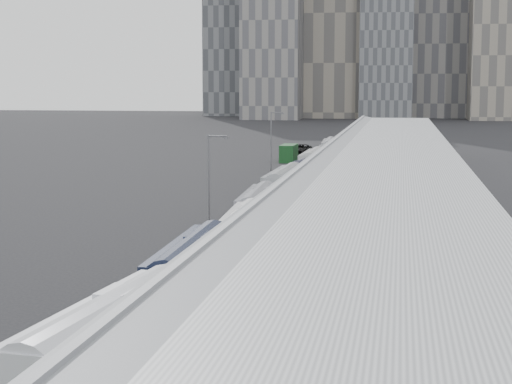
% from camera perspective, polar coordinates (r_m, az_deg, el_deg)
% --- Properties ---
extents(sidewalk, '(10.00, 170.00, 0.12)m').
position_cam_1_polar(sidewalk, '(83.60, 6.10, -1.67)').
color(sidewalk, gray).
rests_on(sidewalk, ground).
extents(lane_line, '(0.12, 160.00, 0.02)m').
position_cam_1_polar(lane_line, '(84.88, -1.00, -1.54)').
color(lane_line, gold).
rests_on(lane_line, ground).
extents(depot, '(12.45, 160.40, 7.20)m').
position_cam_1_polar(depot, '(83.00, 8.88, 0.62)').
color(depot, gray).
rests_on(depot, ground).
extents(bus_0, '(4.15, 13.89, 4.00)m').
position_cam_1_polar(bus_0, '(36.86, -9.90, -10.46)').
color(bus_0, silver).
rests_on(bus_0, ground).
extents(bus_1, '(3.05, 13.56, 3.95)m').
position_cam_1_polar(bus_1, '(50.26, -4.26, -5.66)').
color(bus_1, '#171D34').
rests_on(bus_1, ground).
extents(bus_2, '(3.25, 12.91, 3.74)m').
position_cam_1_polar(bus_2, '(62.88, -0.88, -3.14)').
color(bus_2, white).
rests_on(bus_2, ground).
extents(bus_3, '(3.05, 12.69, 3.68)m').
position_cam_1_polar(bus_3, '(75.92, 0.16, -1.38)').
color(bus_3, gray).
rests_on(bus_3, ground).
extents(bus_4, '(3.11, 14.02, 4.08)m').
position_cam_1_polar(bus_4, '(90.98, 1.96, 0.13)').
color(bus_4, '#95999E').
rests_on(bus_4, ground).
extents(bus_5, '(3.56, 12.20, 3.51)m').
position_cam_1_polar(bus_5, '(104.54, 2.77, 0.90)').
color(bus_5, black).
rests_on(bus_5, ground).
extents(bus_6, '(2.95, 13.27, 3.87)m').
position_cam_1_polar(bus_6, '(119.75, 3.84, 1.75)').
color(bus_6, silver).
rests_on(bus_6, ground).
extents(bus_7, '(3.04, 12.31, 3.57)m').
position_cam_1_polar(bus_7, '(132.80, 4.64, 2.21)').
color(bus_7, gray).
rests_on(bus_7, ground).
extents(bus_8, '(3.18, 12.84, 3.72)m').
position_cam_1_polar(bus_8, '(147.48, 4.96, 2.72)').
color(bus_8, '#A2A3AB').
rests_on(bus_8, ground).
extents(tree_0, '(2.12, 2.12, 4.14)m').
position_cam_1_polar(tree_0, '(39.78, -2.63, -6.99)').
color(tree_0, black).
rests_on(tree_0, ground).
extents(tree_1, '(2.19, 2.19, 4.35)m').
position_cam_1_polar(tree_1, '(60.24, 1.61, -1.98)').
color(tree_1, black).
rests_on(tree_1, ground).
extents(tree_2, '(1.16, 1.16, 3.55)m').
position_cam_1_polar(tree_2, '(82.16, 4.13, 0.18)').
color(tree_2, black).
rests_on(tree_2, ground).
extents(tree_3, '(2.38, 2.38, 4.57)m').
position_cam_1_polar(tree_3, '(111.98, 5.30, 2.26)').
color(tree_3, black).
rests_on(tree_3, ground).
extents(tree_4, '(1.91, 1.91, 4.92)m').
position_cam_1_polar(tree_4, '(134.27, 6.13, 3.29)').
color(tree_4, black).
rests_on(tree_4, ground).
extents(street_lamp_near, '(2.04, 0.22, 8.11)m').
position_cam_1_polar(street_lamp_near, '(81.61, -3.04, 1.45)').
color(street_lamp_near, '#59595E').
rests_on(street_lamp_near, ground).
extents(street_lamp_far, '(2.04, 0.22, 8.95)m').
position_cam_1_polar(street_lamp_far, '(126.36, 1.10, 3.65)').
color(street_lamp_far, '#59595E').
rests_on(street_lamp_far, ground).
extents(shipping_container, '(2.51, 6.29, 2.91)m').
position_cam_1_polar(shipping_container, '(144.48, 2.20, 2.60)').
color(shipping_container, '#113918').
rests_on(shipping_container, ground).
extents(suv, '(3.39, 6.58, 1.78)m').
position_cam_1_polar(suv, '(161.72, 3.11, 2.87)').
color(suv, black).
rests_on(suv, ground).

